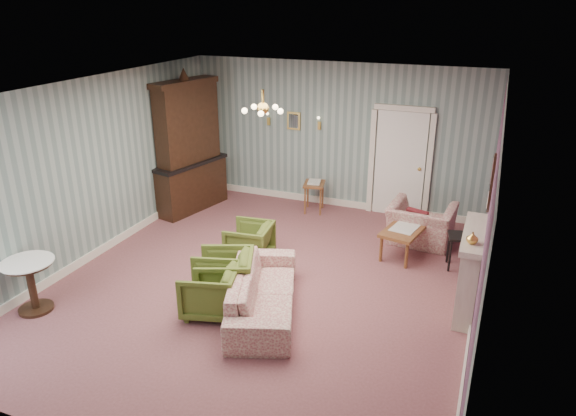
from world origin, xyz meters
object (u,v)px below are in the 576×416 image
at_px(olive_chair_a, 210,288).
at_px(fireplace, 470,270).
at_px(sofa_chintz, 263,284).
at_px(pedestal_table, 32,286).
at_px(olive_chair_c, 249,240).
at_px(wingback_chair, 422,218).
at_px(olive_chair_b, 225,275).
at_px(side_table_black, 459,252).
at_px(coffee_table, 403,241).
at_px(dresser, 188,143).

xyz_separation_m(olive_chair_a, fireplace, (3.22, 1.42, 0.20)).
bearing_deg(sofa_chintz, pedestal_table, 91.80).
relative_size(olive_chair_a, olive_chair_c, 1.06).
height_order(olive_chair_c, wingback_chair, wingback_chair).
relative_size(sofa_chintz, wingback_chair, 1.96).
bearing_deg(olive_chair_c, sofa_chintz, 26.41).
bearing_deg(wingback_chair, fireplace, 120.36).
xyz_separation_m(olive_chair_b, sofa_chintz, (0.62, -0.08, 0.02)).
xyz_separation_m(olive_chair_a, olive_chair_b, (0.02, 0.38, 0.02)).
xyz_separation_m(olive_chair_a, side_table_black, (3.01, 2.59, -0.09)).
xyz_separation_m(olive_chair_c, sofa_chintz, (0.83, -1.30, 0.06)).
bearing_deg(fireplace, coffee_table, 130.49).
xyz_separation_m(wingback_chair, coffee_table, (-0.19, -0.60, -0.22)).
xyz_separation_m(sofa_chintz, side_table_black, (2.37, 2.29, -0.13)).
bearing_deg(pedestal_table, side_table_black, 32.96).
relative_size(wingback_chair, side_table_black, 1.90).
bearing_deg(dresser, olive_chair_b, -38.27).
relative_size(olive_chair_c, wingback_chair, 0.65).
height_order(sofa_chintz, side_table_black, sofa_chintz).
relative_size(olive_chair_b, dresser, 0.29).
bearing_deg(olive_chair_a, sofa_chintz, 99.61).
distance_m(olive_chair_a, wingback_chair, 4.04).
relative_size(olive_chair_b, olive_chair_c, 1.11).
xyz_separation_m(dresser, pedestal_table, (0.00, -4.11, -1.00)).
xyz_separation_m(sofa_chintz, dresser, (-2.93, 2.96, 0.96)).
distance_m(olive_chair_b, wingback_chair, 3.72).
bearing_deg(olive_chair_a, pedestal_table, -85.04).
height_order(side_table_black, pedestal_table, pedestal_table).
relative_size(wingback_chair, dresser, 0.39).
relative_size(dresser, side_table_black, 4.82).
distance_m(olive_chair_c, pedestal_table, 3.23).
xyz_separation_m(olive_chair_b, wingback_chair, (2.28, 2.94, 0.08)).
bearing_deg(olive_chair_b, dresser, -162.93).
xyz_separation_m(sofa_chintz, pedestal_table, (-2.93, -1.15, -0.04)).
bearing_deg(coffee_table, sofa_chintz, -121.26).
bearing_deg(sofa_chintz, coffee_table, -50.83).
distance_m(olive_chair_a, dresser, 4.11).
relative_size(olive_chair_a, coffee_table, 0.77).
bearing_deg(fireplace, olive_chair_c, 176.94).
distance_m(coffee_table, pedestal_table, 5.67).
height_order(olive_chair_a, sofa_chintz, sofa_chintz).
distance_m(olive_chair_a, side_table_black, 3.97).
distance_m(olive_chair_c, sofa_chintz, 1.55).
xyz_separation_m(olive_chair_b, coffee_table, (2.09, 2.34, -0.14)).
bearing_deg(fireplace, olive_chair_a, -156.18).
bearing_deg(side_table_black, olive_chair_b, -143.52).
xyz_separation_m(olive_chair_a, pedestal_table, (-2.29, -0.85, 0.00)).
bearing_deg(dresser, fireplace, -5.43).
xyz_separation_m(olive_chair_b, dresser, (-2.31, 2.89, 0.98)).
relative_size(fireplace, coffee_table, 1.43).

